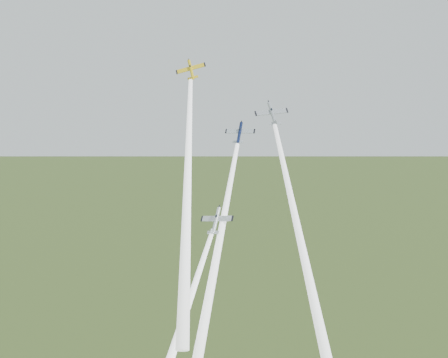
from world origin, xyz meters
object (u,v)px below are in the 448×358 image
plane_silver_right (272,113)px  plane_silver_low (216,221)px  plane_navy (240,133)px  plane_yellow (191,69)px

plane_silver_right → plane_silver_low: 29.29m
plane_silver_right → plane_silver_low: bearing=-145.2°
plane_navy → plane_silver_right: 8.74m
plane_navy → plane_silver_right: size_ratio=0.89×
plane_yellow → plane_silver_right: 21.73m
plane_yellow → plane_silver_low: (8.96, -16.39, -32.24)m
plane_yellow → plane_silver_low: bearing=-71.6°
plane_yellow → plane_navy: (11.89, -1.98, -14.52)m
plane_yellow → plane_silver_right: plane_yellow is taller
plane_navy → plane_silver_low: size_ratio=0.91×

